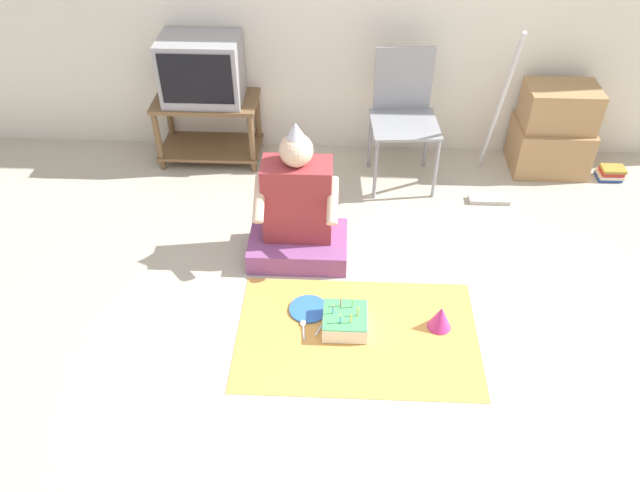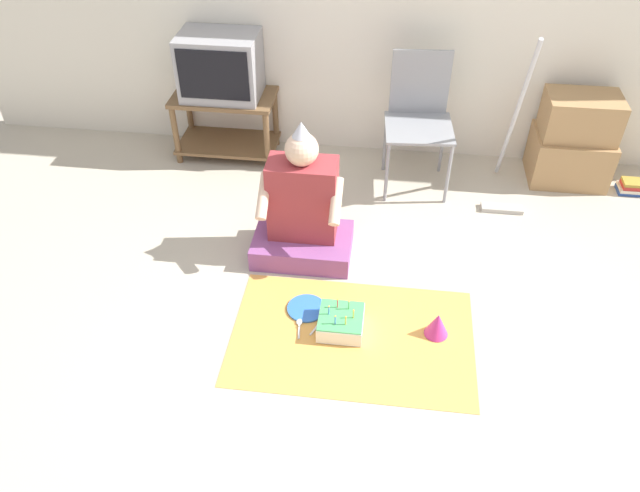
{
  "view_description": "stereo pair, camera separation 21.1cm",
  "coord_description": "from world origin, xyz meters",
  "px_view_note": "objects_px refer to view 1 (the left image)",
  "views": [
    {
      "loc": [
        -0.23,
        -2.18,
        2.55
      ],
      "look_at": [
        -0.35,
        0.45,
        0.35
      ],
      "focal_mm": 35.0,
      "sensor_mm": 36.0,
      "label": 1
    },
    {
      "loc": [
        -0.02,
        -2.16,
        2.55
      ],
      "look_at": [
        -0.35,
        0.45,
        0.35
      ],
      "focal_mm": 35.0,
      "sensor_mm": 36.0,
      "label": 2
    }
  ],
  "objects_px": {
    "tv": "(202,69)",
    "folding_chair": "(404,109)",
    "dust_mop": "(495,148)",
    "cardboard_box_stack": "(553,131)",
    "paper_plate": "(308,309)",
    "person_seated": "(298,214)",
    "birthday_cake": "(345,321)",
    "book_pile": "(611,173)",
    "party_hat_blue": "(440,317)"
  },
  "relations": [
    {
      "from": "cardboard_box_stack",
      "to": "party_hat_blue",
      "type": "xyz_separation_m",
      "value": [
        -0.95,
        -1.67,
        -0.23
      ]
    },
    {
      "from": "cardboard_box_stack",
      "to": "paper_plate",
      "type": "bearing_deg",
      "value": -136.86
    },
    {
      "from": "paper_plate",
      "to": "birthday_cake",
      "type": "bearing_deg",
      "value": -30.94
    },
    {
      "from": "party_hat_blue",
      "to": "paper_plate",
      "type": "height_order",
      "value": "party_hat_blue"
    },
    {
      "from": "tv",
      "to": "birthday_cake",
      "type": "distance_m",
      "value": 2.12
    },
    {
      "from": "tv",
      "to": "party_hat_blue",
      "type": "height_order",
      "value": "tv"
    },
    {
      "from": "paper_plate",
      "to": "tv",
      "type": "bearing_deg",
      "value": 117.41
    },
    {
      "from": "cardboard_box_stack",
      "to": "party_hat_blue",
      "type": "height_order",
      "value": "cardboard_box_stack"
    },
    {
      "from": "tv",
      "to": "folding_chair",
      "type": "relative_size",
      "value": 0.6
    },
    {
      "from": "dust_mop",
      "to": "birthday_cake",
      "type": "height_order",
      "value": "dust_mop"
    },
    {
      "from": "folding_chair",
      "to": "dust_mop",
      "type": "height_order",
      "value": "dust_mop"
    },
    {
      "from": "folding_chair",
      "to": "birthday_cake",
      "type": "distance_m",
      "value": 1.66
    },
    {
      "from": "folding_chair",
      "to": "person_seated",
      "type": "xyz_separation_m",
      "value": [
        -0.67,
        -0.92,
        -0.23
      ]
    },
    {
      "from": "folding_chair",
      "to": "person_seated",
      "type": "height_order",
      "value": "folding_chair"
    },
    {
      "from": "tv",
      "to": "person_seated",
      "type": "height_order",
      "value": "tv"
    },
    {
      "from": "cardboard_box_stack",
      "to": "book_pile",
      "type": "bearing_deg",
      "value": -16.9
    },
    {
      "from": "dust_mop",
      "to": "person_seated",
      "type": "bearing_deg",
      "value": -150.52
    },
    {
      "from": "cardboard_box_stack",
      "to": "dust_mop",
      "type": "height_order",
      "value": "dust_mop"
    },
    {
      "from": "birthday_cake",
      "to": "paper_plate",
      "type": "height_order",
      "value": "birthday_cake"
    },
    {
      "from": "tv",
      "to": "birthday_cake",
      "type": "bearing_deg",
      "value": -58.98
    },
    {
      "from": "folding_chair",
      "to": "dust_mop",
      "type": "distance_m",
      "value": 0.67
    },
    {
      "from": "person_seated",
      "to": "birthday_cake",
      "type": "relative_size",
      "value": 3.71
    },
    {
      "from": "dust_mop",
      "to": "cardboard_box_stack",
      "type": "bearing_deg",
      "value": 35.27
    },
    {
      "from": "tv",
      "to": "book_pile",
      "type": "bearing_deg",
      "value": -3.19
    },
    {
      "from": "folding_chair",
      "to": "birthday_cake",
      "type": "relative_size",
      "value": 3.79
    },
    {
      "from": "cardboard_box_stack",
      "to": "dust_mop",
      "type": "bearing_deg",
      "value": -144.73
    },
    {
      "from": "dust_mop",
      "to": "birthday_cake",
      "type": "bearing_deg",
      "value": -126.04
    },
    {
      "from": "dust_mop",
      "to": "person_seated",
      "type": "height_order",
      "value": "dust_mop"
    },
    {
      "from": "person_seated",
      "to": "book_pile",
      "type": "bearing_deg",
      "value": 22.91
    },
    {
      "from": "tv",
      "to": "dust_mop",
      "type": "distance_m",
      "value": 2.09
    },
    {
      "from": "folding_chair",
      "to": "book_pile",
      "type": "distance_m",
      "value": 1.62
    },
    {
      "from": "cardboard_box_stack",
      "to": "birthday_cake",
      "type": "bearing_deg",
      "value": -130.91
    },
    {
      "from": "folding_chair",
      "to": "party_hat_blue",
      "type": "relative_size",
      "value": 6.45
    },
    {
      "from": "tv",
      "to": "party_hat_blue",
      "type": "xyz_separation_m",
      "value": [
        1.56,
        -1.7,
        -0.63
      ]
    },
    {
      "from": "folding_chair",
      "to": "cardboard_box_stack",
      "type": "height_order",
      "value": "folding_chair"
    },
    {
      "from": "party_hat_blue",
      "to": "paper_plate",
      "type": "bearing_deg",
      "value": 172.48
    },
    {
      "from": "person_seated",
      "to": "folding_chair",
      "type": "bearing_deg",
      "value": 54.08
    },
    {
      "from": "folding_chair",
      "to": "paper_plate",
      "type": "xyz_separation_m",
      "value": [
        -0.58,
        -1.43,
        -0.52
      ]
    },
    {
      "from": "folding_chair",
      "to": "cardboard_box_stack",
      "type": "relative_size",
      "value": 1.43
    },
    {
      "from": "birthday_cake",
      "to": "paper_plate",
      "type": "bearing_deg",
      "value": 149.06
    },
    {
      "from": "folding_chair",
      "to": "person_seated",
      "type": "distance_m",
      "value": 1.16
    },
    {
      "from": "tv",
      "to": "book_pile",
      "type": "distance_m",
      "value": 3.03
    },
    {
      "from": "book_pile",
      "to": "birthday_cake",
      "type": "relative_size",
      "value": 0.77
    },
    {
      "from": "folding_chair",
      "to": "tv",
      "type": "bearing_deg",
      "value": 172.77
    },
    {
      "from": "cardboard_box_stack",
      "to": "person_seated",
      "type": "height_order",
      "value": "person_seated"
    },
    {
      "from": "book_pile",
      "to": "birthday_cake",
      "type": "height_order",
      "value": "birthday_cake"
    },
    {
      "from": "person_seated",
      "to": "paper_plate",
      "type": "xyz_separation_m",
      "value": [
        0.09,
        -0.5,
        -0.29
      ]
    },
    {
      "from": "folding_chair",
      "to": "party_hat_blue",
      "type": "height_order",
      "value": "folding_chair"
    },
    {
      "from": "book_pile",
      "to": "party_hat_blue",
      "type": "relative_size",
      "value": 1.3
    },
    {
      "from": "tv",
      "to": "birthday_cake",
      "type": "xyz_separation_m",
      "value": [
        1.04,
        -1.73,
        -0.65
      ]
    }
  ]
}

